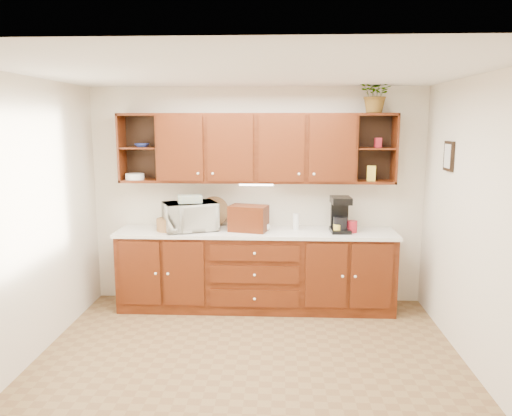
# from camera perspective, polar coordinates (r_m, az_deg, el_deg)

# --- Properties ---
(floor) EXTENTS (4.00, 4.00, 0.00)m
(floor) POSITION_cam_1_polar(r_m,az_deg,el_deg) (4.78, -0.89, -17.49)
(floor) COLOR brown
(floor) RESTS_ON ground
(ceiling) EXTENTS (4.00, 4.00, 0.00)m
(ceiling) POSITION_cam_1_polar(r_m,az_deg,el_deg) (4.26, -0.98, 15.32)
(ceiling) COLOR white
(ceiling) RESTS_ON back_wall
(back_wall) EXTENTS (4.00, 0.00, 4.00)m
(back_wall) POSITION_cam_1_polar(r_m,az_deg,el_deg) (6.06, 0.12, 1.36)
(back_wall) COLOR beige
(back_wall) RESTS_ON floor
(left_wall) EXTENTS (0.00, 3.50, 3.50)m
(left_wall) POSITION_cam_1_polar(r_m,az_deg,el_deg) (4.89, -25.04, -1.62)
(left_wall) COLOR beige
(left_wall) RESTS_ON floor
(right_wall) EXTENTS (0.00, 3.50, 3.50)m
(right_wall) POSITION_cam_1_polar(r_m,az_deg,el_deg) (4.66, 24.45, -2.10)
(right_wall) COLOR beige
(right_wall) RESTS_ON floor
(base_cabinets) EXTENTS (3.20, 0.60, 0.90)m
(base_cabinets) POSITION_cam_1_polar(r_m,az_deg,el_deg) (5.95, -0.01, -7.19)
(base_cabinets) COLOR #321105
(base_cabinets) RESTS_ON floor
(countertop) EXTENTS (3.24, 0.64, 0.04)m
(countertop) POSITION_cam_1_polar(r_m,az_deg,el_deg) (5.82, -0.02, -2.79)
(countertop) COLOR white
(countertop) RESTS_ON base_cabinets
(upper_cabinets) EXTENTS (3.20, 0.33, 0.80)m
(upper_cabinets) POSITION_cam_1_polar(r_m,az_deg,el_deg) (5.84, 0.15, 6.89)
(upper_cabinets) COLOR #321105
(upper_cabinets) RESTS_ON back_wall
(undercabinet_light) EXTENTS (0.40, 0.05, 0.02)m
(undercabinet_light) POSITION_cam_1_polar(r_m,az_deg,el_deg) (5.82, 0.03, 2.70)
(undercabinet_light) COLOR white
(undercabinet_light) RESTS_ON upper_cabinets
(framed_picture) EXTENTS (0.03, 0.24, 0.30)m
(framed_picture) POSITION_cam_1_polar(r_m,az_deg,el_deg) (5.42, 21.18, 5.56)
(framed_picture) COLOR black
(framed_picture) RESTS_ON right_wall
(wicker_basket) EXTENTS (0.29, 0.29, 0.14)m
(wicker_basket) POSITION_cam_1_polar(r_m,az_deg,el_deg) (5.89, -10.03, -1.88)
(wicker_basket) COLOR #9B6C40
(wicker_basket) RESTS_ON countertop
(microwave) EXTENTS (0.71, 0.61, 0.33)m
(microwave) POSITION_cam_1_polar(r_m,az_deg,el_deg) (5.86, -7.54, -0.95)
(microwave) COLOR beige
(microwave) RESTS_ON countertop
(towel_stack) EXTENTS (0.32, 0.27, 0.08)m
(towel_stack) POSITION_cam_1_polar(r_m,az_deg,el_deg) (5.82, -7.58, 1.03)
(towel_stack) COLOR #D3BC63
(towel_stack) RESTS_ON microwave
(wine_bottle) EXTENTS (0.09, 0.09, 0.30)m
(wine_bottle) POSITION_cam_1_polar(r_m,az_deg,el_deg) (6.06, -10.29, -0.82)
(wine_bottle) COLOR black
(wine_bottle) RESTS_ON countertop
(woven_tray) EXTENTS (0.37, 0.17, 0.36)m
(woven_tray) POSITION_cam_1_polar(r_m,az_deg,el_deg) (6.11, -4.78, -1.96)
(woven_tray) COLOR #9B6C40
(woven_tray) RESTS_ON countertop
(bread_box) EXTENTS (0.48, 0.36, 0.30)m
(bread_box) POSITION_cam_1_polar(r_m,az_deg,el_deg) (5.77, -0.86, -1.19)
(bread_box) COLOR #321105
(bread_box) RESTS_ON countertop
(mug_tree) EXTENTS (0.27, 0.26, 0.29)m
(mug_tree) POSITION_cam_1_polar(r_m,az_deg,el_deg) (5.84, 0.41, -2.11)
(mug_tree) COLOR #321105
(mug_tree) RESTS_ON countertop
(canister_red) EXTENTS (0.13, 0.13, 0.13)m
(canister_red) POSITION_cam_1_polar(r_m,az_deg,el_deg) (5.82, 10.91, -2.09)
(canister_red) COLOR #A51824
(canister_red) RESTS_ON countertop
(canister_white) EXTENTS (0.09, 0.09, 0.19)m
(canister_white) POSITION_cam_1_polar(r_m,az_deg,el_deg) (5.88, 4.58, -1.56)
(canister_white) COLOR white
(canister_white) RESTS_ON countertop
(canister_yellow) EXTENTS (0.11, 0.11, 0.10)m
(canister_yellow) POSITION_cam_1_polar(r_m,az_deg,el_deg) (5.74, 9.28, -2.37)
(canister_yellow) COLOR yellow
(canister_yellow) RESTS_ON countertop
(coffee_maker) EXTENTS (0.23, 0.29, 0.41)m
(coffee_maker) POSITION_cam_1_polar(r_m,az_deg,el_deg) (5.80, 9.61, -0.79)
(coffee_maker) COLOR black
(coffee_maker) RESTS_ON countertop
(bowl_stack) EXTENTS (0.18, 0.18, 0.04)m
(bowl_stack) POSITION_cam_1_polar(r_m,az_deg,el_deg) (6.02, -12.89, 7.00)
(bowl_stack) COLOR navy
(bowl_stack) RESTS_ON upper_cabinets
(plate_stack) EXTENTS (0.28, 0.28, 0.07)m
(plate_stack) POSITION_cam_1_polar(r_m,az_deg,el_deg) (6.07, -13.69, 3.52)
(plate_stack) COLOR white
(plate_stack) RESTS_ON upper_cabinets
(pantry_box_yellow) EXTENTS (0.11, 0.10, 0.17)m
(pantry_box_yellow) POSITION_cam_1_polar(r_m,az_deg,el_deg) (5.91, 13.06, 3.90)
(pantry_box_yellow) COLOR yellow
(pantry_box_yellow) RESTS_ON upper_cabinets
(pantry_box_red) EXTENTS (0.08, 0.07, 0.11)m
(pantry_box_red) POSITION_cam_1_polar(r_m,az_deg,el_deg) (5.93, 13.77, 7.26)
(pantry_box_red) COLOR #A51824
(pantry_box_red) RESTS_ON upper_cabinets
(potted_plant) EXTENTS (0.45, 0.42, 0.42)m
(potted_plant) POSITION_cam_1_polar(r_m,az_deg,el_deg) (5.87, 13.61, 12.57)
(potted_plant) COLOR #999999
(potted_plant) RESTS_ON upper_cabinets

